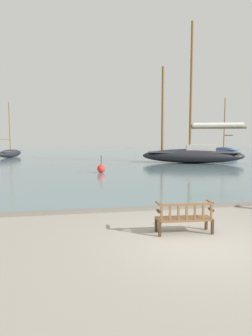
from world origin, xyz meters
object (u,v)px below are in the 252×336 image
at_px(park_bench, 184,217).
at_px(channel_buoy, 101,169).
at_px(sailboat_mid_port, 224,151).
at_px(sailboat_nearest_starboard, 193,152).
at_px(sailboat_nearest_port, 10,153).

distance_m(park_bench, channel_buoy, 14.94).
bearing_deg(park_bench, sailboat_mid_port, 59.75).
relative_size(park_bench, channel_buoy, 1.22).
distance_m(park_bench, sailboat_nearest_starboard, 24.24).
bearing_deg(sailboat_nearest_port, channel_buoy, -63.20).
xyz_separation_m(park_bench, channel_buoy, (-0.85, 14.91, -0.07)).
relative_size(sailboat_nearest_port, sailboat_mid_port, 0.87).
bearing_deg(channel_buoy, sailboat_mid_port, 43.08).
relative_size(sailboat_mid_port, sailboat_nearest_starboard, 0.60).
bearing_deg(sailboat_nearest_starboard, sailboat_nearest_port, 147.34).
bearing_deg(channel_buoy, sailboat_nearest_starboard, 34.38).
bearing_deg(channel_buoy, sailboat_nearest_port, 116.80).
height_order(sailboat_nearest_port, sailboat_nearest_starboard, sailboat_nearest_starboard).
xyz_separation_m(sailboat_mid_port, sailboat_nearest_starboard, (-10.38, -12.37, 0.43)).
bearing_deg(sailboat_nearest_port, sailboat_nearest_starboard, -32.66).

